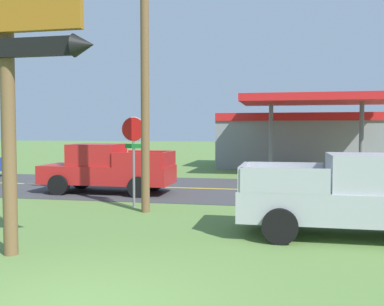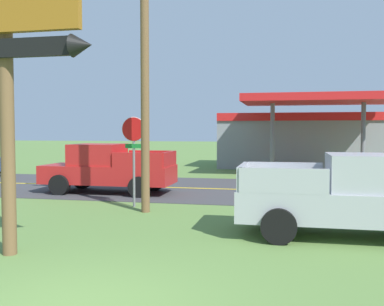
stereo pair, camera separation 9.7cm
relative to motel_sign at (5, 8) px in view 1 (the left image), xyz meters
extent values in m
cube|color=#3D3D3F|center=(2.52, 10.80, -4.87)|extent=(140.00, 8.00, 0.02)
cube|color=gold|center=(2.52, 10.80, -4.85)|extent=(126.00, 0.20, 0.01)
cylinder|color=brown|center=(-0.06, 0.14, -1.39)|extent=(0.28, 0.28, 6.98)
cube|color=black|center=(-0.06, -0.04, -0.78)|extent=(3.05, 0.12, 0.36)
cone|color=black|center=(1.66, -0.04, -0.78)|extent=(0.40, 0.44, 0.44)
cylinder|color=slate|center=(0.55, 5.95, -3.78)|extent=(0.08, 0.08, 2.20)
cylinder|color=red|center=(0.55, 5.92, -2.33)|extent=(0.76, 0.03, 0.76)
cylinder|color=white|center=(0.55, 5.94, -2.33)|extent=(0.80, 0.01, 0.80)
cube|color=#19722D|center=(0.55, 5.92, -2.88)|extent=(0.56, 0.03, 0.14)
cylinder|color=brown|center=(1.19, 5.16, -0.10)|extent=(0.26, 0.26, 9.56)
cube|color=gray|center=(7.05, 23.43, -3.08)|extent=(12.00, 6.00, 3.60)
cube|color=red|center=(7.05, 20.38, -1.53)|extent=(12.00, 0.12, 0.50)
cube|color=red|center=(7.05, 17.43, -0.68)|extent=(8.00, 5.00, 0.40)
cylinder|color=slate|center=(4.65, 17.43, -2.78)|extent=(0.24, 0.24, 4.20)
cylinder|color=slate|center=(9.45, 17.43, -2.78)|extent=(0.24, 0.24, 4.20)
cube|color=#A8AAAF|center=(6.87, 3.08, -4.12)|extent=(5.20, 1.97, 0.72)
cube|color=#A8AAAF|center=(7.32, 3.08, -3.34)|extent=(1.90, 1.80, 0.84)
cube|color=#A8AAAF|center=(5.35, 4.00, -3.48)|extent=(1.95, 0.12, 0.56)
cube|color=#A8AAAF|center=(5.35, 2.16, -3.48)|extent=(1.95, 0.12, 0.56)
cube|color=#A8AAAF|center=(4.37, 3.07, -3.48)|extent=(0.12, 1.88, 0.56)
cylinder|color=black|center=(5.26, 4.06, -4.48)|extent=(0.80, 0.28, 0.80)
cylinder|color=black|center=(5.26, 2.10, -4.48)|extent=(0.80, 0.28, 0.80)
cube|color=red|center=(-1.53, 8.80, -4.12)|extent=(5.20, 1.96, 0.72)
cube|color=red|center=(-1.98, 8.80, -3.34)|extent=(1.90, 1.80, 0.84)
cube|color=#28333D|center=(-2.87, 8.80, -3.34)|extent=(0.10, 1.66, 0.71)
cube|color=red|center=(-0.01, 7.88, -3.48)|extent=(1.95, 0.12, 0.56)
cube|color=red|center=(-0.01, 9.72, -3.48)|extent=(1.95, 0.12, 0.56)
cube|color=red|center=(0.97, 8.80, -3.48)|extent=(0.12, 1.88, 0.56)
cylinder|color=black|center=(-3.15, 7.82, -4.48)|extent=(0.80, 0.28, 0.80)
cylinder|color=black|center=(-3.15, 9.78, -4.48)|extent=(0.80, 0.28, 0.80)
cylinder|color=black|center=(0.08, 7.82, -4.48)|extent=(0.80, 0.28, 0.80)
cylinder|color=black|center=(0.08, 9.78, -4.48)|extent=(0.80, 0.28, 0.80)
camera|label=1|loc=(5.31, -7.82, -2.35)|focal=41.60mm
camera|label=2|loc=(5.40, -7.80, -2.35)|focal=41.60mm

